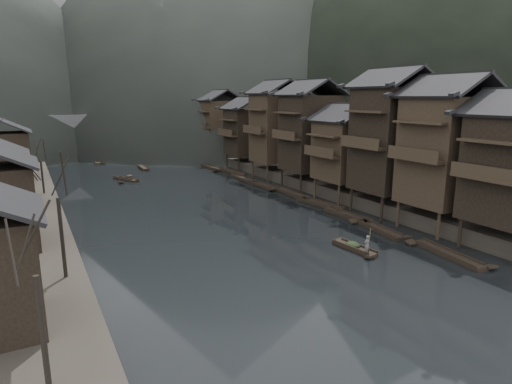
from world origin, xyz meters
TOP-DOWN VIEW (x-y plane):
  - water at (0.00, 0.00)m, footprint 300.00×300.00m
  - right_bank at (35.00, 40.00)m, footprint 40.00×200.00m
  - stilt_houses at (17.28, 18.95)m, footprint 9.00×67.60m
  - bare_trees at (-17.00, 5.09)m, footprint 3.87×43.78m
  - moored_sampans at (11.88, 18.72)m, footprint 3.18×57.31m
  - midriver_boats at (-3.31, 48.98)m, footprint 7.69×26.24m
  - stone_bridge at (-0.00, 72.00)m, footprint 40.00×6.00m
  - hero_sampan at (5.75, -1.92)m, footprint 1.40×4.83m
  - cargo_heap at (5.77, -1.70)m, footprint 1.05×1.38m
  - boatman at (5.59, -3.58)m, footprint 0.62×0.44m
  - bamboo_pole at (5.79, -3.58)m, footprint 1.86×2.11m

SIDE VIEW (x-z plane):
  - water at x=0.00m, z-range 0.00..0.00m
  - midriver_boats at x=-3.31m, z-range -0.02..0.43m
  - moored_sampans at x=11.88m, z-range -0.03..0.44m
  - hero_sampan at x=5.75m, z-range -0.01..0.42m
  - cargo_heap at x=5.77m, z-range 0.43..1.06m
  - right_bank at x=35.00m, z-range 0.00..1.80m
  - boatman at x=5.59m, z-range 0.43..2.06m
  - bamboo_pole at x=5.79m, z-range 2.06..5.04m
  - stone_bridge at x=0.00m, z-range 0.61..9.61m
  - bare_trees at x=-17.00m, z-range 2.51..10.24m
  - stilt_houses at x=17.28m, z-range 0.99..17.00m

